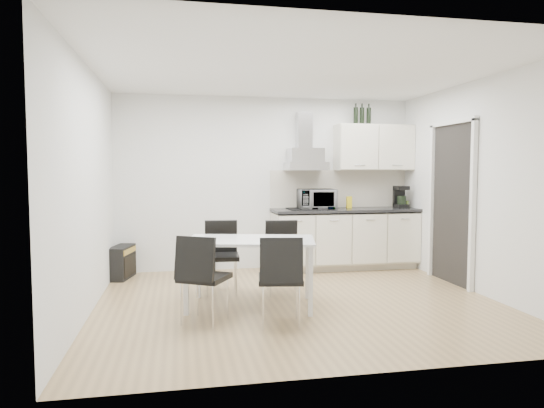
{
  "coord_description": "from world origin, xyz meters",
  "views": [
    {
      "loc": [
        -1.32,
        -5.28,
        1.5
      ],
      "look_at": [
        -0.24,
        0.37,
        1.1
      ],
      "focal_mm": 32.0,
      "sensor_mm": 36.0,
      "label": 1
    }
  ],
  "objects_px": {
    "guitar_amp": "(122,262)",
    "kitchenette": "(347,214)",
    "floor_speaker": "(208,261)",
    "chair_far_left": "(221,258)",
    "chair_far_right": "(283,258)",
    "dining_table": "(250,246)",
    "chair_near_left": "(205,279)",
    "chair_near_right": "(280,280)"
  },
  "relations": [
    {
      "from": "chair_far_right",
      "to": "chair_near_right",
      "type": "bearing_deg",
      "value": 81.89
    },
    {
      "from": "kitchenette",
      "to": "chair_far_right",
      "type": "height_order",
      "value": "kitchenette"
    },
    {
      "from": "chair_far_right",
      "to": "dining_table",
      "type": "bearing_deg",
      "value": 50.93
    },
    {
      "from": "chair_far_left",
      "to": "chair_near_right",
      "type": "relative_size",
      "value": 1.0
    },
    {
      "from": "chair_far_left",
      "to": "chair_near_right",
      "type": "height_order",
      "value": "same"
    },
    {
      "from": "kitchenette",
      "to": "chair_near_left",
      "type": "xyz_separation_m",
      "value": [
        -2.28,
        -2.29,
        -0.39
      ]
    },
    {
      "from": "dining_table",
      "to": "chair_near_left",
      "type": "relative_size",
      "value": 1.73
    },
    {
      "from": "chair_far_left",
      "to": "chair_near_left",
      "type": "distance_m",
      "value": 1.14
    },
    {
      "from": "chair_far_left",
      "to": "floor_speaker",
      "type": "distance_m",
      "value": 1.37
    },
    {
      "from": "chair_far_left",
      "to": "kitchenette",
      "type": "bearing_deg",
      "value": -145.86
    },
    {
      "from": "chair_near_left",
      "to": "floor_speaker",
      "type": "height_order",
      "value": "chair_near_left"
    },
    {
      "from": "guitar_amp",
      "to": "kitchenette",
      "type": "bearing_deg",
      "value": 14.76
    },
    {
      "from": "chair_far_right",
      "to": "floor_speaker",
      "type": "height_order",
      "value": "chair_far_right"
    },
    {
      "from": "kitchenette",
      "to": "dining_table",
      "type": "height_order",
      "value": "kitchenette"
    },
    {
      "from": "chair_near_left",
      "to": "chair_far_left",
      "type": "bearing_deg",
      "value": 106.47
    },
    {
      "from": "kitchenette",
      "to": "floor_speaker",
      "type": "relative_size",
      "value": 8.35
    },
    {
      "from": "chair_far_left",
      "to": "chair_near_left",
      "type": "bearing_deg",
      "value": 80.73
    },
    {
      "from": "dining_table",
      "to": "chair_near_right",
      "type": "distance_m",
      "value": 0.75
    },
    {
      "from": "floor_speaker",
      "to": "chair_far_right",
      "type": "bearing_deg",
      "value": -81.26
    },
    {
      "from": "chair_far_left",
      "to": "chair_near_left",
      "type": "xyz_separation_m",
      "value": [
        -0.26,
        -1.11,
        0.0
      ]
    },
    {
      "from": "chair_far_left",
      "to": "guitar_amp",
      "type": "bearing_deg",
      "value": -36.27
    },
    {
      "from": "kitchenette",
      "to": "chair_near_right",
      "type": "relative_size",
      "value": 2.86
    },
    {
      "from": "kitchenette",
      "to": "chair_far_left",
      "type": "distance_m",
      "value": 2.37
    },
    {
      "from": "chair_near_left",
      "to": "dining_table",
      "type": "bearing_deg",
      "value": 72.19
    },
    {
      "from": "dining_table",
      "to": "guitar_amp",
      "type": "relative_size",
      "value": 2.63
    },
    {
      "from": "kitchenette",
      "to": "chair_near_left",
      "type": "distance_m",
      "value": 3.25
    },
    {
      "from": "kitchenette",
      "to": "floor_speaker",
      "type": "height_order",
      "value": "kitchenette"
    },
    {
      "from": "chair_near_right",
      "to": "chair_near_left",
      "type": "bearing_deg",
      "value": 173.63
    },
    {
      "from": "guitar_amp",
      "to": "floor_speaker",
      "type": "height_order",
      "value": "guitar_amp"
    },
    {
      "from": "chair_far_left",
      "to": "chair_far_right",
      "type": "distance_m",
      "value": 0.75
    },
    {
      "from": "guitar_amp",
      "to": "chair_near_right",
      "type": "bearing_deg",
      "value": -40.65
    },
    {
      "from": "kitchenette",
      "to": "chair_far_left",
      "type": "relative_size",
      "value": 2.86
    },
    {
      "from": "kitchenette",
      "to": "floor_speaker",
      "type": "distance_m",
      "value": 2.22
    },
    {
      "from": "kitchenette",
      "to": "dining_table",
      "type": "xyz_separation_m",
      "value": [
        -1.75,
        -1.8,
        -0.16
      ]
    },
    {
      "from": "kitchenette",
      "to": "chair_far_right",
      "type": "xyz_separation_m",
      "value": [
        -1.28,
        -1.32,
        -0.39
      ]
    },
    {
      "from": "dining_table",
      "to": "chair_near_left",
      "type": "bearing_deg",
      "value": -124.81
    },
    {
      "from": "chair_near_left",
      "to": "floor_speaker",
      "type": "bearing_deg",
      "value": 115.76
    },
    {
      "from": "chair_far_right",
      "to": "chair_near_right",
      "type": "relative_size",
      "value": 1.0
    },
    {
      "from": "chair_far_left",
      "to": "chair_far_right",
      "type": "height_order",
      "value": "same"
    },
    {
      "from": "chair_far_left",
      "to": "floor_speaker",
      "type": "bearing_deg",
      "value": -82.1
    },
    {
      "from": "chair_far_left",
      "to": "dining_table",
      "type": "bearing_deg",
      "value": 116.85
    },
    {
      "from": "guitar_amp",
      "to": "chair_far_right",
      "type": "bearing_deg",
      "value": -18.12
    }
  ]
}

